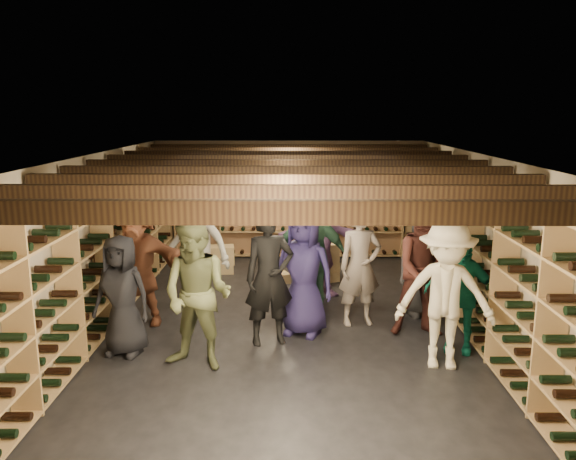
{
  "coord_description": "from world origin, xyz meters",
  "views": [
    {
      "loc": [
        0.08,
        -7.6,
        3.0
      ],
      "look_at": [
        0.02,
        0.2,
        1.34
      ],
      "focal_mm": 35.0,
      "sensor_mm": 36.0,
      "label": 1
    }
  ],
  "objects_px": {
    "person_9": "(196,243)",
    "person_11": "(318,243)",
    "person_1": "(269,277)",
    "person_2": "(197,295)",
    "person_3": "(446,295)",
    "person_10": "(310,257)",
    "person_0": "(122,295)",
    "person_5": "(137,262)",
    "person_12": "(424,260)",
    "person_4": "(460,294)",
    "person_6": "(303,272)",
    "person_7": "(360,266)",
    "crate_stack_right": "(323,263)",
    "crate_loose": "(274,278)",
    "person_8": "(426,269)",
    "crate_stack_left": "(220,259)"
  },
  "relations": [
    {
      "from": "person_1",
      "to": "person_7",
      "type": "relative_size",
      "value": 1.05
    },
    {
      "from": "person_2",
      "to": "person_5",
      "type": "xyz_separation_m",
      "value": [
        -1.1,
        1.44,
        0.01
      ]
    },
    {
      "from": "crate_stack_right",
      "to": "person_0",
      "type": "bearing_deg",
      "value": -130.66
    },
    {
      "from": "person_12",
      "to": "person_6",
      "type": "bearing_deg",
      "value": -168.97
    },
    {
      "from": "crate_stack_right",
      "to": "person_2",
      "type": "relative_size",
      "value": 0.38
    },
    {
      "from": "person_0",
      "to": "person_1",
      "type": "bearing_deg",
      "value": 23.64
    },
    {
      "from": "crate_loose",
      "to": "person_1",
      "type": "relative_size",
      "value": 0.28
    },
    {
      "from": "crate_loose",
      "to": "person_2",
      "type": "height_order",
      "value": "person_2"
    },
    {
      "from": "person_7",
      "to": "person_2",
      "type": "bearing_deg",
      "value": -158.46
    },
    {
      "from": "person_1",
      "to": "person_8",
      "type": "bearing_deg",
      "value": -9.81
    },
    {
      "from": "person_1",
      "to": "person_9",
      "type": "relative_size",
      "value": 0.94
    },
    {
      "from": "person_7",
      "to": "person_9",
      "type": "relative_size",
      "value": 0.89
    },
    {
      "from": "crate_stack_left",
      "to": "crate_stack_right",
      "type": "relative_size",
      "value": 0.79
    },
    {
      "from": "person_12",
      "to": "person_8",
      "type": "bearing_deg",
      "value": -113.07
    },
    {
      "from": "person_0",
      "to": "person_8",
      "type": "bearing_deg",
      "value": 21.75
    },
    {
      "from": "person_8",
      "to": "person_10",
      "type": "bearing_deg",
      "value": 158.16
    },
    {
      "from": "person_4",
      "to": "crate_stack_right",
      "type": "bearing_deg",
      "value": 135.3
    },
    {
      "from": "person_0",
      "to": "person_7",
      "type": "distance_m",
      "value": 3.23
    },
    {
      "from": "person_5",
      "to": "person_12",
      "type": "relative_size",
      "value": 1.09
    },
    {
      "from": "person_0",
      "to": "person_12",
      "type": "distance_m",
      "value": 4.3
    },
    {
      "from": "person_4",
      "to": "crate_loose",
      "type": "bearing_deg",
      "value": 148.14
    },
    {
      "from": "person_4",
      "to": "person_2",
      "type": "bearing_deg",
      "value": -153.13
    },
    {
      "from": "person_9",
      "to": "person_4",
      "type": "bearing_deg",
      "value": -4.5
    },
    {
      "from": "person_3",
      "to": "person_9",
      "type": "bearing_deg",
      "value": 152.83
    },
    {
      "from": "crate_stack_left",
      "to": "person_9",
      "type": "distance_m",
      "value": 1.75
    },
    {
      "from": "person_0",
      "to": "person_11",
      "type": "bearing_deg",
      "value": 54.97
    },
    {
      "from": "person_0",
      "to": "person_5",
      "type": "bearing_deg",
      "value": 108.05
    },
    {
      "from": "crate_stack_right",
      "to": "person_5",
      "type": "bearing_deg",
      "value": -143.51
    },
    {
      "from": "person_4",
      "to": "person_6",
      "type": "distance_m",
      "value": 2.03
    },
    {
      "from": "person_9",
      "to": "person_2",
      "type": "bearing_deg",
      "value": -56.82
    },
    {
      "from": "person_0",
      "to": "person_8",
      "type": "xyz_separation_m",
      "value": [
        3.9,
        0.63,
        0.16
      ]
    },
    {
      "from": "crate_stack_right",
      "to": "person_8",
      "type": "height_order",
      "value": "person_8"
    },
    {
      "from": "person_0",
      "to": "person_3",
      "type": "height_order",
      "value": "person_3"
    },
    {
      "from": "person_6",
      "to": "person_11",
      "type": "bearing_deg",
      "value": 101.93
    },
    {
      "from": "person_9",
      "to": "person_11",
      "type": "relative_size",
      "value": 1.06
    },
    {
      "from": "person_7",
      "to": "person_5",
      "type": "bearing_deg",
      "value": 166.55
    },
    {
      "from": "person_4",
      "to": "person_8",
      "type": "bearing_deg",
      "value": 139.33
    },
    {
      "from": "person_0",
      "to": "person_12",
      "type": "xyz_separation_m",
      "value": [
        4.05,
        1.45,
        0.07
      ]
    },
    {
      "from": "person_5",
      "to": "person_7",
      "type": "bearing_deg",
      "value": 7.51
    },
    {
      "from": "person_2",
      "to": "person_10",
      "type": "xyz_separation_m",
      "value": [
        1.36,
        1.62,
        0.03
      ]
    },
    {
      "from": "person_3",
      "to": "person_10",
      "type": "height_order",
      "value": "person_10"
    },
    {
      "from": "person_2",
      "to": "person_9",
      "type": "height_order",
      "value": "person_9"
    },
    {
      "from": "person_5",
      "to": "person_4",
      "type": "bearing_deg",
      "value": -4.22
    },
    {
      "from": "person_7",
      "to": "person_0",
      "type": "bearing_deg",
      "value": -174.39
    },
    {
      "from": "crate_loose",
      "to": "person_11",
      "type": "bearing_deg",
      "value": -42.69
    },
    {
      "from": "person_2",
      "to": "person_12",
      "type": "xyz_separation_m",
      "value": [
        3.05,
        1.83,
        -0.07
      ]
    },
    {
      "from": "person_6",
      "to": "person_9",
      "type": "height_order",
      "value": "person_9"
    },
    {
      "from": "person_11",
      "to": "person_6",
      "type": "bearing_deg",
      "value": -112.64
    },
    {
      "from": "crate_stack_left",
      "to": "person_11",
      "type": "xyz_separation_m",
      "value": [
        1.77,
        -1.32,
        0.64
      ]
    },
    {
      "from": "person_1",
      "to": "person_2",
      "type": "relative_size",
      "value": 1.0
    }
  ]
}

